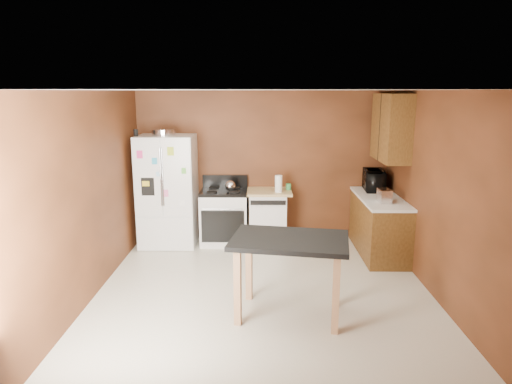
{
  "coord_description": "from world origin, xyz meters",
  "views": [
    {
      "loc": [
        -0.05,
        -5.36,
        2.49
      ],
      "look_at": [
        -0.1,
        0.85,
        1.11
      ],
      "focal_mm": 32.0,
      "sensor_mm": 36.0,
      "label": 1
    }
  ],
  "objects_px": {
    "roasting_pan": "(164,132)",
    "pen_cup": "(136,133)",
    "kettle": "(230,186)",
    "green_canister": "(288,187)",
    "refrigerator": "(168,191)",
    "gas_range": "(224,216)",
    "toaster": "(384,196)",
    "microwave": "(374,181)",
    "paper_towel": "(279,184)",
    "dishwasher": "(268,216)",
    "island": "(290,250)"
  },
  "relations": [
    {
      "from": "dishwasher",
      "to": "gas_range",
      "type": "bearing_deg",
      "value": -178.06
    },
    {
      "from": "toaster",
      "to": "island",
      "type": "xyz_separation_m",
      "value": [
        -1.49,
        -1.72,
        -0.22
      ]
    },
    {
      "from": "kettle",
      "to": "dishwasher",
      "type": "distance_m",
      "value": 0.82
    },
    {
      "from": "microwave",
      "to": "paper_towel",
      "type": "bearing_deg",
      "value": 98.43
    },
    {
      "from": "pen_cup",
      "to": "gas_range",
      "type": "xyz_separation_m",
      "value": [
        1.34,
        0.19,
        -1.39
      ]
    },
    {
      "from": "toaster",
      "to": "gas_range",
      "type": "xyz_separation_m",
      "value": [
        -2.41,
        0.8,
        -0.53
      ]
    },
    {
      "from": "kettle",
      "to": "refrigerator",
      "type": "xyz_separation_m",
      "value": [
        -1.02,
        0.0,
        -0.09
      ]
    },
    {
      "from": "paper_towel",
      "to": "green_canister",
      "type": "height_order",
      "value": "paper_towel"
    },
    {
      "from": "roasting_pan",
      "to": "microwave",
      "type": "bearing_deg",
      "value": 1.03
    },
    {
      "from": "pen_cup",
      "to": "kettle",
      "type": "bearing_deg",
      "value": 4.97
    },
    {
      "from": "green_canister",
      "to": "refrigerator",
      "type": "bearing_deg",
      "value": -175.26
    },
    {
      "from": "roasting_pan",
      "to": "pen_cup",
      "type": "xyz_separation_m",
      "value": [
        -0.4,
        -0.15,
        0.01
      ]
    },
    {
      "from": "dishwasher",
      "to": "green_canister",
      "type": "bearing_deg",
      "value": 12.9
    },
    {
      "from": "roasting_pan",
      "to": "microwave",
      "type": "xyz_separation_m",
      "value": [
        3.39,
        0.06,
        -0.8
      ]
    },
    {
      "from": "refrigerator",
      "to": "dishwasher",
      "type": "xyz_separation_m",
      "value": [
        1.63,
        0.09,
        -0.45
      ]
    },
    {
      "from": "gas_range",
      "to": "toaster",
      "type": "bearing_deg",
      "value": -18.33
    },
    {
      "from": "toaster",
      "to": "dishwasher",
      "type": "distance_m",
      "value": 1.95
    },
    {
      "from": "gas_range",
      "to": "dishwasher",
      "type": "height_order",
      "value": "gas_range"
    },
    {
      "from": "refrigerator",
      "to": "gas_range",
      "type": "height_order",
      "value": "refrigerator"
    },
    {
      "from": "green_canister",
      "to": "gas_range",
      "type": "distance_m",
      "value": 1.17
    },
    {
      "from": "kettle",
      "to": "green_canister",
      "type": "xyz_separation_m",
      "value": [
        0.95,
        0.17,
        -0.05
      ]
    },
    {
      "from": "refrigerator",
      "to": "kettle",
      "type": "bearing_deg",
      "value": -0.27
    },
    {
      "from": "dishwasher",
      "to": "island",
      "type": "relative_size",
      "value": 0.64
    },
    {
      "from": "green_canister",
      "to": "island",
      "type": "xyz_separation_m",
      "value": [
        -0.14,
        -2.62,
        -0.16
      ]
    },
    {
      "from": "microwave",
      "to": "refrigerator",
      "type": "height_order",
      "value": "refrigerator"
    },
    {
      "from": "pen_cup",
      "to": "green_canister",
      "type": "height_order",
      "value": "pen_cup"
    },
    {
      "from": "paper_towel",
      "to": "gas_range",
      "type": "distance_m",
      "value": 1.06
    },
    {
      "from": "microwave",
      "to": "refrigerator",
      "type": "distance_m",
      "value": 3.37
    },
    {
      "from": "roasting_pan",
      "to": "kettle",
      "type": "bearing_deg",
      "value": -1.56
    },
    {
      "from": "microwave",
      "to": "gas_range",
      "type": "distance_m",
      "value": 2.52
    },
    {
      "from": "kettle",
      "to": "toaster",
      "type": "height_order",
      "value": "toaster"
    },
    {
      "from": "pen_cup",
      "to": "island",
      "type": "bearing_deg",
      "value": -45.79
    },
    {
      "from": "pen_cup",
      "to": "gas_range",
      "type": "bearing_deg",
      "value": 8.14
    },
    {
      "from": "refrigerator",
      "to": "roasting_pan",
      "type": "bearing_deg",
      "value": 140.89
    },
    {
      "from": "pen_cup",
      "to": "paper_towel",
      "type": "distance_m",
      "value": 2.38
    },
    {
      "from": "roasting_pan",
      "to": "refrigerator",
      "type": "relative_size",
      "value": 0.21
    },
    {
      "from": "toaster",
      "to": "dishwasher",
      "type": "height_order",
      "value": "toaster"
    },
    {
      "from": "pen_cup",
      "to": "island",
      "type": "height_order",
      "value": "pen_cup"
    },
    {
      "from": "island",
      "to": "toaster",
      "type": "bearing_deg",
      "value": 49.12
    },
    {
      "from": "toaster",
      "to": "dishwasher",
      "type": "relative_size",
      "value": 0.29
    },
    {
      "from": "roasting_pan",
      "to": "pen_cup",
      "type": "distance_m",
      "value": 0.43
    },
    {
      "from": "roasting_pan",
      "to": "refrigerator",
      "type": "xyz_separation_m",
      "value": [
        0.03,
        -0.02,
        -0.95
      ]
    },
    {
      "from": "gas_range",
      "to": "island",
      "type": "relative_size",
      "value": 0.79
    },
    {
      "from": "kettle",
      "to": "paper_towel",
      "type": "xyz_separation_m",
      "value": [
        0.78,
        -0.03,
        0.04
      ]
    },
    {
      "from": "pen_cup",
      "to": "refrigerator",
      "type": "bearing_deg",
      "value": 16.95
    },
    {
      "from": "roasting_pan",
      "to": "kettle",
      "type": "xyz_separation_m",
      "value": [
        1.05,
        -0.03,
        -0.86
      ]
    },
    {
      "from": "green_canister",
      "to": "island",
      "type": "distance_m",
      "value": 2.63
    },
    {
      "from": "paper_towel",
      "to": "microwave",
      "type": "height_order",
      "value": "microwave"
    },
    {
      "from": "paper_towel",
      "to": "microwave",
      "type": "relative_size",
      "value": 0.5
    },
    {
      "from": "dishwasher",
      "to": "pen_cup",
      "type": "bearing_deg",
      "value": -174.01
    }
  ]
}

